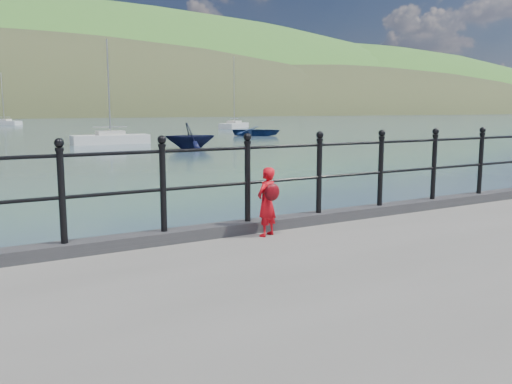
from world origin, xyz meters
TOP-DOWN VIEW (x-y plane):
  - ground at (0.00, 0.00)m, footprint 600.00×600.00m
  - kerb at (0.00, -0.15)m, footprint 60.00×0.30m
  - railing at (0.00, -0.15)m, footprint 18.11×0.11m
  - far_shore at (38.34, 239.41)m, footprint 830.00×200.00m
  - child at (0.70, -0.49)m, footprint 0.39×0.35m
  - launch_blue at (24.21, 39.64)m, footprint 5.69×5.65m
  - launch_navy at (11.65, 27.09)m, footprint 3.82×3.48m
  - sailboat_near at (8.32, 34.38)m, footprint 5.72×1.66m
  - sailboat_deep at (6.58, 89.86)m, footprint 5.04×5.42m
  - sailboat_far at (32.36, 59.54)m, footprint 6.42×6.01m

SIDE VIEW (x-z plane):
  - far_shore at x=38.34m, z-range -100.57..55.43m
  - ground at x=0.00m, z-range 0.00..0.00m
  - sailboat_near at x=8.32m, z-range -3.61..4.30m
  - sailboat_deep at x=6.58m, z-range -3.91..4.59m
  - sailboat_far at x=32.36m, z-range -4.56..5.24m
  - launch_blue at x=24.21m, z-range 0.00..0.97m
  - launch_navy at x=11.65m, z-range 0.00..1.72m
  - kerb at x=0.00m, z-range 1.00..1.15m
  - child at x=0.70m, z-range 1.01..1.92m
  - railing at x=0.00m, z-range 1.23..2.42m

